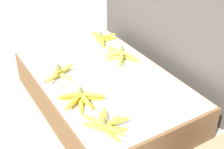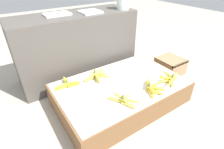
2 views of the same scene
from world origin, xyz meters
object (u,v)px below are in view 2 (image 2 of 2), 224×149
object	(u,v)px
banana_bunch_back_midleft	(97,75)
banana_bunch_front_midright	(152,88)
banana_bunch_front_right	(170,78)
glass_jar	(123,1)
wooden_crate	(170,65)
banana_bunch_front_midleft	(124,100)
banana_bunch_back_left	(67,84)
foam_tray_white	(57,14)

from	to	relation	value
banana_bunch_back_midleft	banana_bunch_front_midright	bearing A→B (deg)	-56.15
banana_bunch_front_midright	banana_bunch_front_right	size ratio (longest dim) A/B	0.99
banana_bunch_front_midright	glass_jar	bearing A→B (deg)	70.67
wooden_crate	banana_bunch_back_midleft	distance (m)	1.03
banana_bunch_front_midleft	banana_bunch_front_midright	size ratio (longest dim) A/B	1.03
banana_bunch_back_left	glass_jar	world-z (taller)	glass_jar
banana_bunch_front_midright	banana_bunch_back_left	distance (m)	0.77
banana_bunch_front_midleft	banana_bunch_front_midright	bearing A→B (deg)	-1.81
banana_bunch_back_midleft	banana_bunch_back_left	bearing A→B (deg)	175.57
banana_bunch_back_left	banana_bunch_back_midleft	world-z (taller)	banana_bunch_back_midleft
glass_jar	foam_tray_white	bearing A→B (deg)	168.92
banana_bunch_back_midleft	glass_jar	distance (m)	0.93
banana_bunch_front_midright	banana_bunch_back_midleft	distance (m)	0.55
glass_jar	foam_tray_white	xyz separation A→B (m)	(-0.73, 0.14, -0.08)
wooden_crate	banana_bunch_front_midleft	xyz separation A→B (m)	(-1.02, -0.35, 0.16)
banana_bunch_front_right	glass_jar	size ratio (longest dim) A/B	1.49
banana_bunch_back_midleft	wooden_crate	bearing A→B (deg)	-5.50
banana_bunch_front_midleft	banana_bunch_back_left	world-z (taller)	banana_bunch_front_midleft
banana_bunch_back_midleft	glass_jar	size ratio (longest dim) A/B	1.69
banana_bunch_front_right	foam_tray_white	size ratio (longest dim) A/B	0.97
banana_bunch_back_left	glass_jar	bearing A→B (deg)	22.80
banana_bunch_front_midleft	foam_tray_white	world-z (taller)	foam_tray_white
glass_jar	foam_tray_white	distance (m)	0.75
banana_bunch_front_midright	foam_tray_white	world-z (taller)	foam_tray_white
banana_bunch_front_midright	foam_tray_white	bearing A→B (deg)	113.39
banana_bunch_back_midleft	banana_bunch_front_midleft	bearing A→B (deg)	-90.73
wooden_crate	banana_bunch_front_midright	bearing A→B (deg)	-153.13
wooden_crate	foam_tray_white	world-z (taller)	foam_tray_white
banana_bunch_front_midleft	foam_tray_white	distance (m)	1.12
banana_bunch_front_midleft	banana_bunch_back_left	distance (m)	0.55
glass_jar	foam_tray_white	world-z (taller)	glass_jar
banana_bunch_front_midleft	banana_bunch_back_left	size ratio (longest dim) A/B	1.01
banana_bunch_front_midleft	banana_bunch_front_midright	distance (m)	0.31
banana_bunch_front_right	banana_bunch_back_midleft	distance (m)	0.71
foam_tray_white	glass_jar	bearing A→B (deg)	-11.08
banana_bunch_front_midright	banana_bunch_front_midleft	bearing A→B (deg)	178.19
banana_bunch_front_midright	glass_jar	world-z (taller)	glass_jar
wooden_crate	glass_jar	size ratio (longest dim) A/B	1.80
banana_bunch_back_midleft	glass_jar	bearing A→B (deg)	33.69
banana_bunch_back_left	foam_tray_white	xyz separation A→B (m)	(0.17, 0.52, 0.50)
banana_bunch_back_midleft	banana_bunch_front_right	bearing A→B (deg)	-38.34
banana_bunch_front_right	glass_jar	bearing A→B (deg)	86.84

